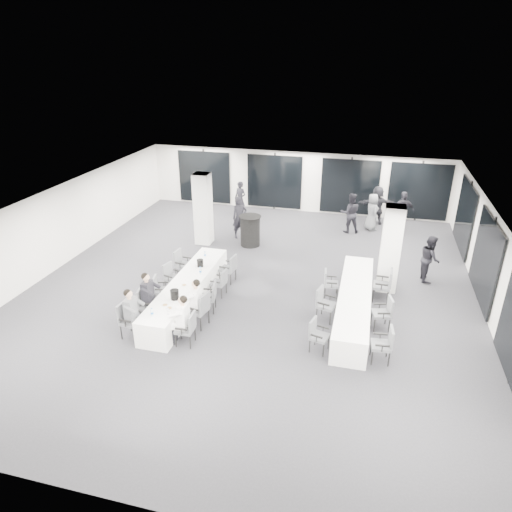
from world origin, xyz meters
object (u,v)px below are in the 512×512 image
Objects in this scene: chair_side_left_near at (317,333)px; standing_guest_g at (240,197)px; chair_main_left_second at (145,302)px; chair_main_right_mid at (210,295)px; banquet_table_side at (354,304)px; ice_bucket_far at (200,263)px; cocktail_table at (250,231)px; chair_side_left_far at (329,282)px; banquet_table_main at (187,292)px; chair_main_right_far at (230,267)px; chair_side_right_near at (385,343)px; standing_guest_b at (350,210)px; chair_main_left_near at (128,318)px; chair_main_left_fourth at (171,275)px; chair_main_right_second at (200,308)px; chair_side_left_mid at (324,302)px; standing_guest_d at (403,209)px; chair_main_left_far at (182,262)px; chair_side_right_far at (385,283)px; chair_main_left_mid at (159,288)px; standing_guest_a at (240,215)px; ice_bucket_near at (175,295)px; chair_main_right_near at (188,327)px; standing_guest_f at (377,203)px; chair_side_right_mid at (385,311)px; standing_guest_h at (430,255)px; standing_guest_e at (372,210)px; chair_main_right_fourth at (221,281)px.

standing_guest_g is (-4.78, 9.49, 0.40)m from chair_side_left_near.
chair_main_left_second reaches higher than chair_main_right_mid.
ice_bucket_far is (-4.88, 0.51, 0.49)m from banquet_table_side.
cocktail_table is 5.07m from chair_main_right_mid.
chair_main_left_second is at bearing -68.80° from chair_side_left_far.
chair_main_right_far reaches higher than banquet_table_main.
chair_side_right_near is 0.50× the size of standing_guest_b.
banquet_table_side is at bearing 94.31° from chair_main_left_second.
chair_side_left_far is at bearing 131.67° from chair_main_left_near.
chair_side_left_near is at bearing 81.83° from chair_main_left_fourth.
chair_side_left_mid is at bearing -58.86° from chair_main_right_second.
chair_main_right_mid is at bearing 38.37° from standing_guest_d.
chair_main_left_far is 5.13m from chair_side_left_mid.
chair_side_right_far is at bearing -32.10° from cocktail_table.
standing_guest_d is (7.28, 8.14, 0.46)m from chair_main_left_mid.
ice_bucket_near is (0.05, -6.59, -0.08)m from standing_guest_a.
chair_main_right_far is 0.49× the size of standing_guest_a.
chair_main_left_near reaches higher than chair_side_left_far.
standing_guest_f reaches higher than chair_main_right_near.
standing_guest_b is at bearing 39.85° from standing_guest_f.
chair_side_right_far reaches higher than chair_main_right_near.
banquet_table_side is at bearing -89.24° from chair_main_right_mid.
banquet_table_side is at bearing 16.98° from chair_side_right_near.
ice_bucket_near is at bearing 42.50° from chair_main_left_fourth.
chair_side_left_mid reaches higher than chair_side_right_near.
chair_main_left_near is 3.21m from ice_bucket_far.
ice_bucket_near is at bearing 88.01° from chair_side_right_mid.
chair_main_right_mid reaches higher than chair_side_left_far.
standing_guest_f is 5.38m from standing_guest_h.
standing_guest_f is (0.18, 0.77, 0.08)m from standing_guest_e.
standing_guest_e is at bearing 87.67° from banquet_table_side.
cocktail_table is 5.92m from chair_main_right_second.
standing_guest_b is (3.67, 2.39, 0.35)m from cocktail_table.
standing_guest_h is at bearing -51.61° from chair_main_right_near.
standing_guest_d reaches higher than chair_main_left_mid.
chair_side_left_mid reaches higher than banquet_table_main.
chair_main_right_mid is 3.47m from chair_side_left_near.
chair_main_right_far is at bearing 10.50° from chair_main_right_second.
chair_main_right_fourth is (-0.01, 2.68, -0.03)m from chair_main_right_near.
chair_main_left_second is 1.77m from chair_main_left_fourth.
chair_side_left_near is (3.27, -2.10, 0.01)m from chair_main_right_fourth.
banquet_table_main is at bearing -94.99° from chair_side_left_near.
ice_bucket_near reaches higher than chair_main_right_near.
standing_guest_h is (6.34, 5.41, 0.36)m from chair_main_right_near.
chair_main_left_near is at bearing -13.48° from chair_main_left_mid.
standing_guest_e reaches higher than chair_main_right_far.
standing_guest_b is (0.25, 7.07, 0.40)m from chair_side_left_mid.
chair_main_left_fourth is 0.94× the size of chair_main_right_far.
chair_side_left_far is (3.26, 2.60, -0.10)m from chair_main_right_second.
chair_side_left_mid is 4.52m from standing_guest_h.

